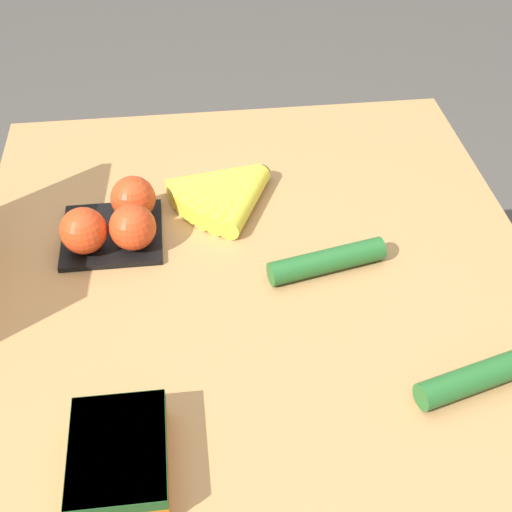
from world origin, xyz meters
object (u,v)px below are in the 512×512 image
Objects in this scene: banana_bunch at (229,192)px; cucumber_far at (327,261)px; cucumber_near at (482,376)px; carrot_bag at (119,456)px; tomato_pack at (116,221)px.

banana_bunch is 0.99× the size of cucumber_far.
cucumber_near is 0.32m from cucumber_far.
cucumber_near is at bearing -146.66° from banana_bunch.
carrot_bag is 0.51m from cucumber_near.
cucumber_far is at bearing -44.12° from carrot_bag.
tomato_pack is at bearing 53.34° from cucumber_near.
banana_bunch is at bearing 34.22° from cucumber_far.
carrot_bag is (-0.56, 0.19, 0.01)m from banana_bunch.
cucumber_near is at bearing -126.66° from tomato_pack.
carrot_bag is at bearing 98.85° from cucumber_near.
cucumber_near is 1.00× the size of cucumber_far.
banana_bunch is 0.23m from tomato_pack.
carrot_bag is 0.48m from cucumber_far.
cucumber_far is at bearing -109.07° from tomato_pack.
banana_bunch is at bearing -18.64° from carrot_bag.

